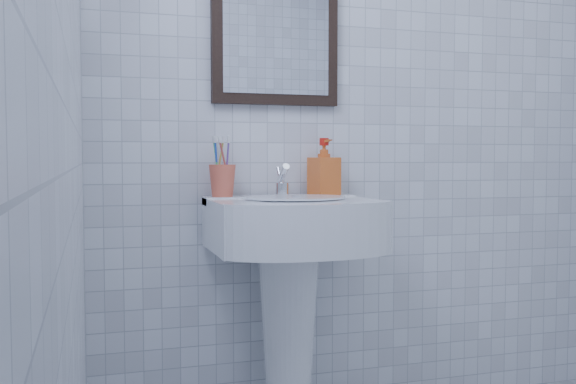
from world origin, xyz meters
name	(u,v)px	position (x,y,z in m)	size (l,w,h in m)	color
wall_back	(365,105)	(0.00, 1.20, 1.25)	(2.20, 0.02, 2.50)	silver
wall_left	(72,36)	(-1.10, 0.00, 1.25)	(0.02, 2.40, 2.50)	silver
washbasin	(290,277)	(-0.38, 0.99, 0.60)	(0.58, 0.43, 0.90)	white
faucet	(282,183)	(-0.38, 1.09, 0.94)	(0.05, 0.11, 0.12)	white
toothbrush_cup	(222,181)	(-0.61, 1.11, 0.95)	(0.10, 0.10, 0.12)	#DD5C41
soap_dispenser	(324,167)	(-0.21, 1.12, 1.00)	(0.10, 0.10, 0.22)	red
wall_mirror	(276,24)	(-0.38, 1.18, 1.55)	(0.50, 0.04, 0.62)	black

